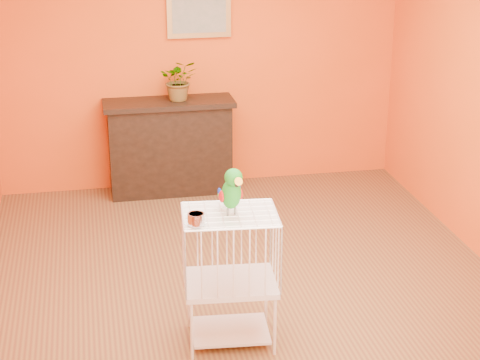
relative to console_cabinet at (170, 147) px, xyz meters
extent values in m
plane|color=brown|center=(0.34, -2.03, -0.47)|extent=(4.50, 4.50, 0.00)
plane|color=#ED5316|center=(0.34, 0.22, 0.83)|extent=(4.00, 0.00, 4.00)
plane|color=#ED5316|center=(0.34, -4.28, 0.83)|extent=(4.00, 0.00, 4.00)
cube|color=black|center=(0.00, 0.00, -0.03)|extent=(1.18, 0.39, 0.89)
cube|color=black|center=(0.00, 0.00, 0.44)|extent=(1.26, 0.45, 0.05)
cube|color=black|center=(0.00, -0.17, -0.03)|extent=(0.83, 0.02, 0.44)
cube|color=maroon|center=(-0.24, -0.05, -0.12)|extent=(0.05, 0.18, 0.28)
cube|color=#384723|center=(-0.17, -0.05, -0.12)|extent=(0.05, 0.18, 0.28)
cube|color=maroon|center=(-0.08, -0.05, -0.12)|extent=(0.05, 0.18, 0.28)
cube|color=#384723|center=(0.02, -0.05, -0.12)|extent=(0.05, 0.18, 0.28)
cube|color=maroon|center=(0.12, -0.05, -0.12)|extent=(0.05, 0.18, 0.28)
imported|color=#26722D|center=(0.11, -0.01, 0.62)|extent=(0.39, 0.43, 0.31)
cube|color=#A2773A|center=(0.34, 0.19, 1.28)|extent=(0.62, 0.03, 0.50)
cube|color=gray|center=(0.34, 0.18, 1.28)|extent=(0.52, 0.01, 0.40)
cube|color=silver|center=(0.08, -2.85, -0.40)|extent=(0.54, 0.43, 0.02)
cube|color=silver|center=(0.08, -2.85, -0.04)|extent=(0.64, 0.51, 0.04)
cube|color=silver|center=(0.08, -2.85, 0.45)|extent=(0.64, 0.51, 0.01)
cylinder|color=silver|center=(-0.21, -3.03, -0.26)|extent=(0.02, 0.02, 0.42)
cylinder|color=silver|center=(0.33, -3.08, -0.26)|extent=(0.02, 0.02, 0.42)
cylinder|color=silver|center=(-0.17, -2.62, -0.26)|extent=(0.02, 0.02, 0.42)
cylinder|color=silver|center=(0.37, -2.66, -0.26)|extent=(0.02, 0.02, 0.42)
cylinder|color=silver|center=(-0.16, -2.99, 0.50)|extent=(0.11, 0.11, 0.07)
cylinder|color=#59544C|center=(0.06, -2.87, 0.48)|extent=(0.01, 0.01, 0.05)
cylinder|color=#59544C|center=(0.11, -2.86, 0.48)|extent=(0.01, 0.01, 0.05)
ellipsoid|color=#108E22|center=(0.09, -2.86, 0.60)|extent=(0.16, 0.20, 0.23)
ellipsoid|color=#108E22|center=(0.10, -2.90, 0.72)|extent=(0.14, 0.14, 0.11)
cone|color=orange|center=(0.11, -2.95, 0.71)|extent=(0.07, 0.09, 0.07)
cone|color=black|center=(0.11, -2.94, 0.69)|extent=(0.03, 0.03, 0.03)
sphere|color=black|center=(0.06, -2.92, 0.74)|extent=(0.02, 0.02, 0.02)
sphere|color=black|center=(0.14, -2.91, 0.74)|extent=(0.02, 0.02, 0.02)
ellipsoid|color=#A50C0C|center=(0.02, -2.87, 0.59)|extent=(0.04, 0.07, 0.08)
ellipsoid|color=navy|center=(0.15, -2.84, 0.59)|extent=(0.04, 0.07, 0.08)
cone|color=#108E22|center=(0.07, -2.79, 0.52)|extent=(0.11, 0.17, 0.13)
camera|label=1|loc=(-0.76, -7.49, 2.45)|focal=60.00mm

